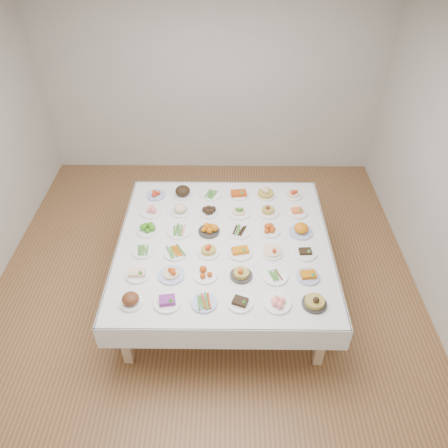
{
  "coord_description": "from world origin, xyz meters",
  "views": [
    {
      "loc": [
        0.25,
        -3.63,
        3.88
      ],
      "look_at": [
        0.21,
        -0.05,
        0.88
      ],
      "focal_mm": 35.0,
      "sensor_mm": 36.0,
      "label": 1
    }
  ],
  "objects_px": {
    "display_table": "(224,247)",
    "dish_0": "(131,299)",
    "dish_18": "(147,228)",
    "dish_35": "(293,192)"
  },
  "relations": [
    {
      "from": "display_table",
      "to": "dish_18",
      "type": "xyz_separation_m",
      "value": [
        -0.84,
        0.17,
        0.11
      ]
    },
    {
      "from": "dish_0",
      "to": "dish_18",
      "type": "height_order",
      "value": "dish_0"
    },
    {
      "from": "dish_0",
      "to": "dish_35",
      "type": "distance_m",
      "value": 2.37
    },
    {
      "from": "dish_18",
      "to": "dish_35",
      "type": "distance_m",
      "value": 1.79
    },
    {
      "from": "dish_18",
      "to": "dish_35",
      "type": "xyz_separation_m",
      "value": [
        1.66,
        0.67,
        0.01
      ]
    },
    {
      "from": "display_table",
      "to": "dish_35",
      "type": "relative_size",
      "value": 9.94
    },
    {
      "from": "display_table",
      "to": "dish_18",
      "type": "relative_size",
      "value": 9.53
    },
    {
      "from": "display_table",
      "to": "dish_0",
      "type": "distance_m",
      "value": 1.2
    },
    {
      "from": "display_table",
      "to": "dish_0",
      "type": "height_order",
      "value": "dish_0"
    },
    {
      "from": "display_table",
      "to": "dish_18",
      "type": "distance_m",
      "value": 0.86
    }
  ]
}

